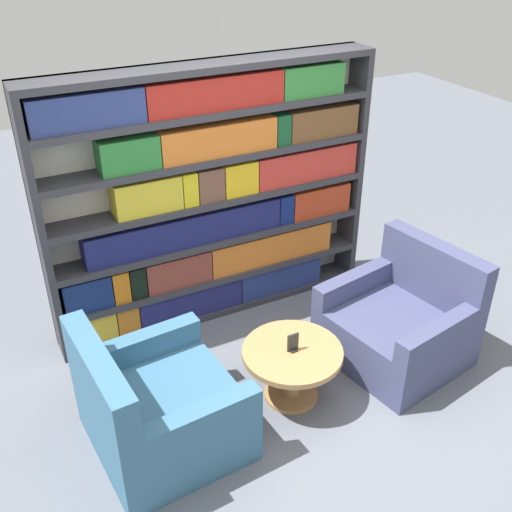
# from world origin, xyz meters

# --- Properties ---
(ground_plane) EXTENTS (14.00, 14.00, 0.00)m
(ground_plane) POSITION_xyz_m (0.00, 0.00, 0.00)
(ground_plane) COLOR slate
(bookshelf) EXTENTS (2.60, 0.30, 2.03)m
(bookshelf) POSITION_xyz_m (0.02, 1.32, 1.00)
(bookshelf) COLOR silver
(bookshelf) RESTS_ON ground_plane
(armchair_left) EXTENTS (0.93, 0.97, 0.85)m
(armchair_left) POSITION_xyz_m (-0.92, 0.12, 0.28)
(armchair_left) COLOR #386684
(armchair_left) RESTS_ON ground_plane
(armchair_right) EXTENTS (1.01, 1.04, 0.85)m
(armchair_right) POSITION_xyz_m (0.97, 0.13, 0.28)
(armchair_right) COLOR #42476B
(armchair_right) RESTS_ON ground_plane
(coffee_table) EXTENTS (0.67, 0.67, 0.41)m
(coffee_table) POSITION_xyz_m (0.02, 0.10, 0.29)
(coffee_table) COLOR #AD7F4C
(coffee_table) RESTS_ON ground_plane
(table_sign) EXTENTS (0.08, 0.06, 0.13)m
(table_sign) POSITION_xyz_m (0.02, 0.10, 0.46)
(table_sign) COLOR black
(table_sign) RESTS_ON coffee_table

